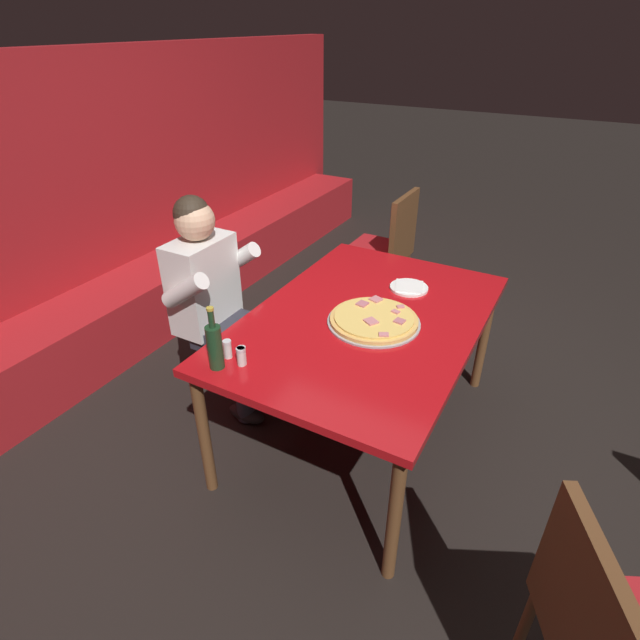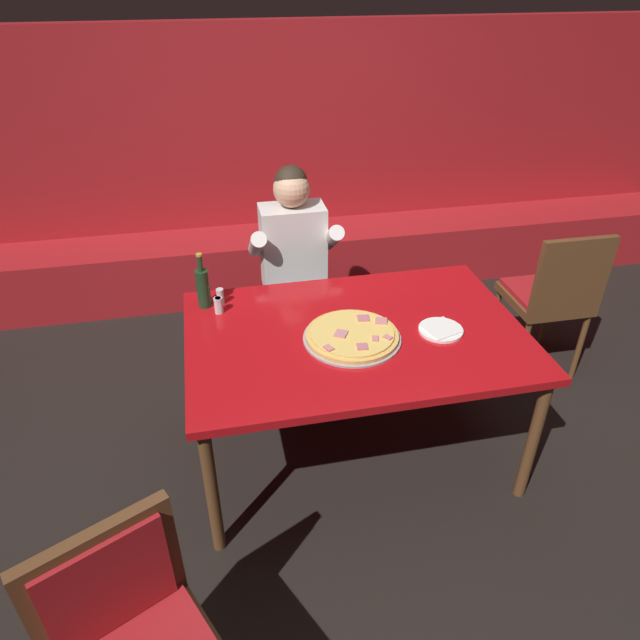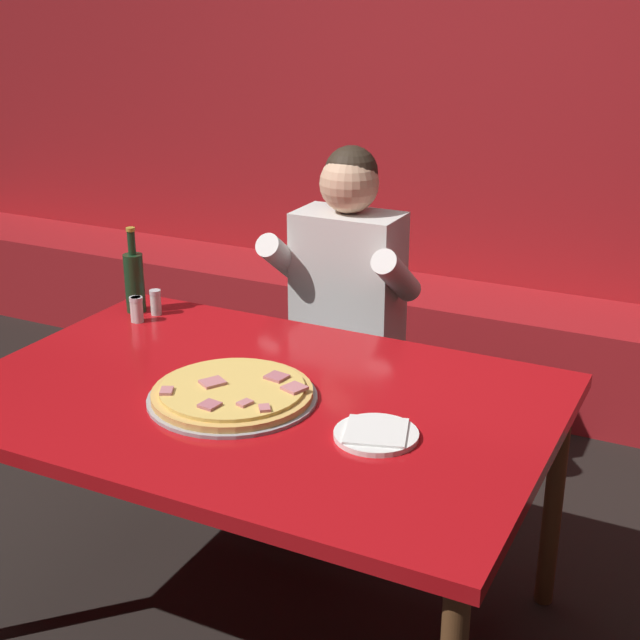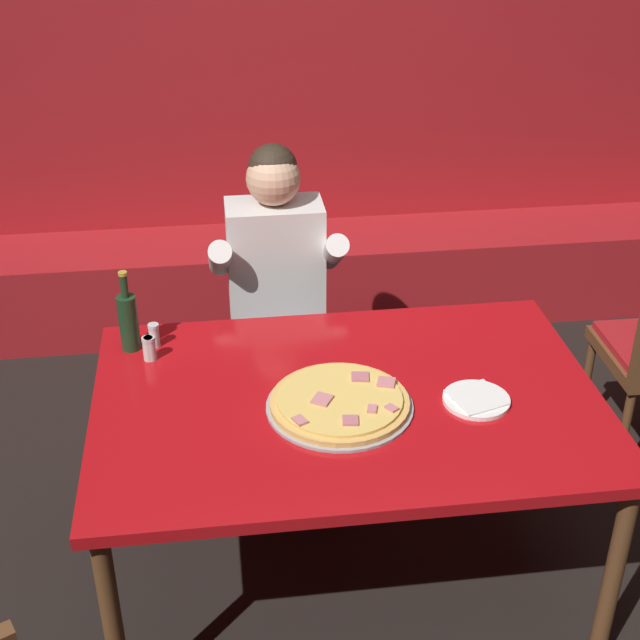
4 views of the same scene
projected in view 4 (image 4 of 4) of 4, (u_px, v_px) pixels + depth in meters
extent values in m
plane|color=black|center=(344.00, 571.00, 3.18)|extent=(24.00, 24.00, 0.00)
cube|color=#A3191E|center=(282.00, 126.00, 4.58)|extent=(6.80, 0.16, 1.90)
cube|color=#A3191E|center=(290.00, 279.00, 4.66)|extent=(6.46, 0.48, 0.46)
cylinder|color=brown|center=(113.00, 628.00, 2.50)|extent=(0.06, 0.06, 0.72)
cylinder|color=brown|center=(613.00, 577.00, 2.67)|extent=(0.06, 0.06, 0.72)
cylinder|color=brown|center=(131.00, 426.00, 3.33)|extent=(0.06, 0.06, 0.72)
cylinder|color=brown|center=(512.00, 397.00, 3.49)|extent=(0.06, 0.06, 0.72)
cube|color=#B20F14|center=(347.00, 401.00, 2.81)|extent=(1.59, 1.08, 0.04)
cylinder|color=#9E9EA3|center=(340.00, 406.00, 2.74)|extent=(0.46, 0.46, 0.01)
cylinder|color=#DBA856|center=(340.00, 403.00, 2.74)|extent=(0.43, 0.43, 0.02)
cylinder|color=#E5BC5B|center=(340.00, 399.00, 2.73)|extent=(0.39, 0.39, 0.01)
cube|color=#C6757A|center=(300.00, 420.00, 2.62)|extent=(0.05, 0.05, 0.01)
cube|color=#C6757A|center=(386.00, 383.00, 2.79)|extent=(0.07, 0.07, 0.01)
cube|color=#C6757A|center=(322.00, 399.00, 2.71)|extent=(0.08, 0.08, 0.01)
cube|color=#B76670|center=(350.00, 420.00, 2.62)|extent=(0.05, 0.05, 0.01)
cube|color=#C6757A|center=(392.00, 408.00, 2.67)|extent=(0.04, 0.05, 0.01)
cube|color=#B76670|center=(360.00, 377.00, 2.82)|extent=(0.06, 0.06, 0.01)
cube|color=#C6757A|center=(372.00, 409.00, 2.67)|extent=(0.04, 0.04, 0.01)
cylinder|color=white|center=(476.00, 400.00, 2.77)|extent=(0.21, 0.21, 0.01)
cube|color=white|center=(477.00, 397.00, 2.77)|extent=(0.19, 0.19, 0.01)
cylinder|color=#19381E|center=(129.00, 323.00, 3.00)|extent=(0.07, 0.07, 0.20)
cylinder|color=#19381E|center=(124.00, 286.00, 2.93)|extent=(0.03, 0.03, 0.08)
cylinder|color=#B29933|center=(123.00, 274.00, 2.91)|extent=(0.03, 0.03, 0.01)
cylinder|color=silver|center=(154.00, 337.00, 3.05)|extent=(0.04, 0.04, 0.07)
cylinder|color=#B23323|center=(155.00, 341.00, 3.05)|extent=(0.03, 0.03, 0.04)
cylinder|color=silver|center=(153.00, 326.00, 3.03)|extent=(0.04, 0.04, 0.01)
cylinder|color=silver|center=(151.00, 350.00, 2.97)|extent=(0.04, 0.04, 0.07)
cylinder|color=silver|center=(151.00, 354.00, 2.98)|extent=(0.03, 0.03, 0.04)
cylinder|color=silver|center=(149.00, 339.00, 2.95)|extent=(0.04, 0.04, 0.01)
cylinder|color=silver|center=(148.00, 350.00, 2.97)|extent=(0.04, 0.04, 0.07)
cylinder|color=#28231E|center=(149.00, 354.00, 2.98)|extent=(0.03, 0.03, 0.04)
cylinder|color=silver|center=(147.00, 339.00, 2.95)|extent=(0.04, 0.04, 0.01)
ellipsoid|color=black|center=(262.00, 459.00, 3.66)|extent=(0.11, 0.24, 0.09)
ellipsoid|color=black|center=(310.00, 455.00, 3.68)|extent=(0.11, 0.24, 0.09)
cylinder|color=#282833|center=(261.00, 422.00, 3.57)|extent=(0.11, 0.11, 0.43)
cylinder|color=#282833|center=(310.00, 418.00, 3.59)|extent=(0.11, 0.11, 0.43)
cube|color=#282833|center=(282.00, 348.00, 3.53)|extent=(0.34, 0.40, 0.12)
cube|color=silver|center=(276.00, 265.00, 3.56)|extent=(0.38, 0.22, 0.52)
cylinder|color=silver|center=(220.00, 258.00, 3.43)|extent=(0.09, 0.30, 0.25)
cylinder|color=silver|center=(333.00, 252.00, 3.48)|extent=(0.09, 0.30, 0.25)
sphere|color=#D6A884|center=(273.00, 178.00, 3.38)|extent=(0.21, 0.21, 0.21)
sphere|color=#2D2319|center=(273.00, 168.00, 3.38)|extent=(0.19, 0.19, 0.19)
cylinder|color=brown|center=(586.00, 386.00, 3.79)|extent=(0.04, 0.04, 0.47)
cylinder|color=brown|center=(622.00, 440.00, 3.46)|extent=(0.04, 0.04, 0.47)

